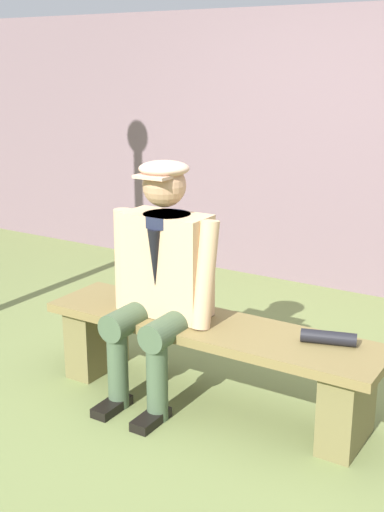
{
  "coord_description": "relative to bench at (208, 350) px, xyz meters",
  "views": [
    {
      "loc": [
        -1.62,
        2.78,
        1.77
      ],
      "look_at": [
        0.1,
        0.0,
        0.81
      ],
      "focal_mm": 46.46,
      "sensor_mm": 36.0,
      "label": 1
    }
  ],
  "objects": [
    {
      "name": "rolled_magazine",
      "position": [
        -0.63,
        -0.08,
        0.19
      ],
      "size": [
        0.27,
        0.14,
        0.07
      ],
      "primitive_type": "cylinder",
      "rotation": [
        0.0,
        1.57,
        0.29
      ],
      "color": "black",
      "rests_on": "bench"
    },
    {
      "name": "seated_man",
      "position": [
        0.26,
        0.06,
        0.4
      ],
      "size": [
        0.63,
        0.6,
        1.29
      ],
      "color": "tan",
      "rests_on": "ground"
    },
    {
      "name": "ground_plane",
      "position": [
        0.0,
        0.0,
        -0.3
      ],
      "size": [
        30.0,
        30.0,
        0.0
      ],
      "primitive_type": "plane",
      "color": "olive"
    },
    {
      "name": "stadium_wall",
      "position": [
        0.0,
        -2.26,
        0.79
      ],
      "size": [
        12.0,
        0.24,
        2.18
      ],
      "primitive_type": "cube",
      "color": "#725B62",
      "rests_on": "ground"
    },
    {
      "name": "bench",
      "position": [
        0.0,
        0.0,
        0.0
      ],
      "size": [
        1.86,
        0.45,
        0.46
      ],
      "color": "olive",
      "rests_on": "ground"
    }
  ]
}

